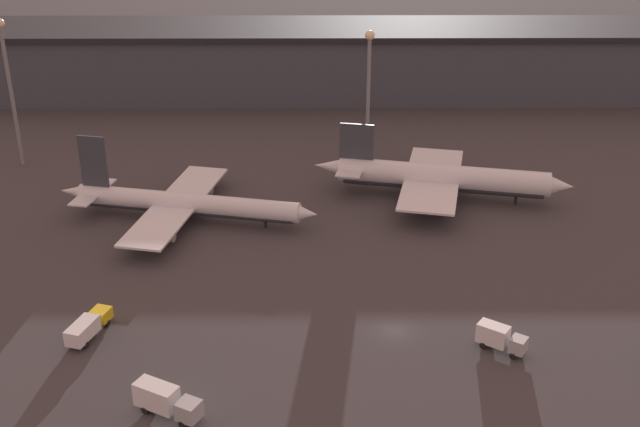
# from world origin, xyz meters

# --- Properties ---
(ground) EXTENTS (600.00, 600.00, 0.00)m
(ground) POSITION_xyz_m (0.00, 0.00, 0.00)
(ground) COLOR #383538
(terminal_building) EXTENTS (219.76, 24.89, 16.65)m
(terminal_building) POSITION_xyz_m (0.00, 103.79, 8.37)
(terminal_building) COLOR #3D424C
(terminal_building) RESTS_ON ground
(airplane_0) EXTENTS (43.97, 32.96, 13.59)m
(airplane_0) POSITION_xyz_m (-31.79, 33.02, 3.01)
(airplane_0) COLOR silver
(airplane_0) RESTS_ON ground
(airplane_1) EXTENTS (44.61, 30.02, 12.61)m
(airplane_1) POSITION_xyz_m (11.53, 41.69, 3.79)
(airplane_1) COLOR silver
(airplane_1) RESTS_ON ground
(service_vehicle_0) EXTENTS (8.08, 5.75, 3.52)m
(service_vehicle_0) POSITION_xyz_m (-26.60, -16.14, 1.96)
(service_vehicle_0) COLOR #9EA3A8
(service_vehicle_0) RESTS_ON ground
(service_vehicle_1) EXTENTS (6.20, 5.18, 3.23)m
(service_vehicle_1) POSITION_xyz_m (12.52, -4.14, 1.81)
(service_vehicle_1) COLOR #9EA3A8
(service_vehicle_1) RESTS_ON ground
(service_vehicle_2) EXTENTS (4.51, 8.28, 2.73)m
(service_vehicle_2) POSITION_xyz_m (-38.96, -1.07, 1.59)
(service_vehicle_2) COLOR gold
(service_vehicle_2) RESTS_ON ground
(lamp_post_0) EXTENTS (1.80, 1.80, 28.07)m
(lamp_post_0) POSITION_xyz_m (-66.75, 58.10, 17.58)
(lamp_post_0) COLOR slate
(lamp_post_0) RESTS_ON ground
(lamp_post_1) EXTENTS (1.80, 1.80, 25.79)m
(lamp_post_1) POSITION_xyz_m (-0.23, 58.10, 16.34)
(lamp_post_1) COLOR slate
(lamp_post_1) RESTS_ON ground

